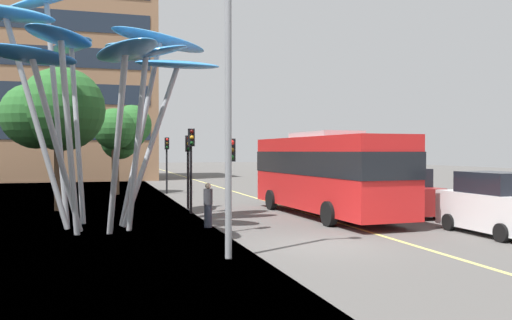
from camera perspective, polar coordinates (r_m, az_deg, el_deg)
ground at (r=16.33m, az=5.43°, el=-9.32°), size 120.00×240.00×0.10m
red_bus at (r=23.64m, az=7.37°, el=-1.09°), size 3.19×10.77×3.70m
leaf_sculpture at (r=20.90m, az=-16.86°, el=10.68°), size 9.68×10.94×9.26m
traffic_light_kerb_near at (r=18.75m, az=-2.73°, el=-0.46°), size 0.28×0.42×3.30m
traffic_light_kerb_far at (r=24.44m, az=-6.93°, el=0.81°), size 0.28×0.42×3.88m
traffic_light_island_mid at (r=26.67m, az=-7.23°, el=0.45°), size 0.28×0.42×3.64m
traffic_light_opposite at (r=36.26m, az=-9.49°, el=0.73°), size 0.28×0.42×3.78m
car_parked_near at (r=20.04m, az=24.10°, el=-4.44°), size 1.91×4.26×2.15m
car_parked_mid at (r=24.44m, az=15.32°, el=-3.50°), size 2.05×3.82×2.11m
street_lamp at (r=14.44m, az=-1.86°, el=9.22°), size 1.39×0.44×7.81m
tree_pavement_near at (r=26.81m, az=-21.07°, el=4.70°), size 4.74×3.92×6.79m
tree_pavement_far at (r=36.67m, az=-13.97°, el=3.05°), size 3.85×4.23×6.00m
pedestrian at (r=20.16m, az=-5.14°, el=-4.81°), size 0.34×0.34×1.67m
backdrop_building at (r=59.10m, az=-23.98°, el=7.84°), size 26.51×12.13×20.06m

